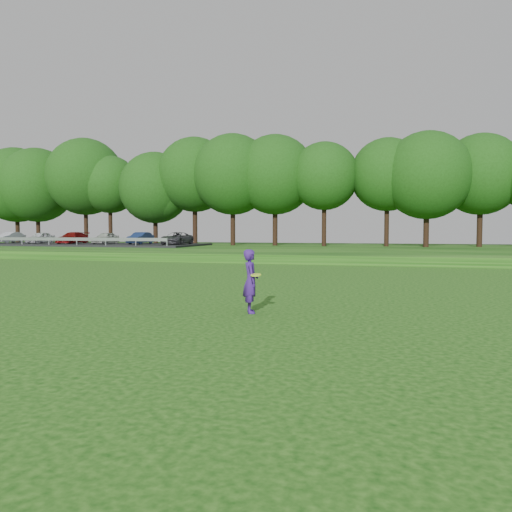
# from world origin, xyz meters

# --- Properties ---
(ground) EXTENTS (140.00, 140.00, 0.00)m
(ground) POSITION_xyz_m (0.00, 0.00, 0.00)
(ground) COLOR #0E3B0B
(ground) RESTS_ON ground
(berm) EXTENTS (130.00, 30.00, 0.60)m
(berm) POSITION_xyz_m (0.00, 34.00, 0.30)
(berm) COLOR #0E3B0B
(berm) RESTS_ON ground
(walking_path) EXTENTS (130.00, 1.60, 0.04)m
(walking_path) POSITION_xyz_m (0.00, 20.00, 0.02)
(walking_path) COLOR gray
(walking_path) RESTS_ON ground
(treeline) EXTENTS (104.00, 7.00, 15.00)m
(treeline) POSITION_xyz_m (0.00, 38.00, 8.10)
(treeline) COLOR #1A4610
(treeline) RESTS_ON berm
(parking_lot) EXTENTS (24.00, 9.00, 1.38)m
(parking_lot) POSITION_xyz_m (-23.52, 32.82, 1.06)
(parking_lot) COLOR black
(parking_lot) RESTS_ON berm
(woman) EXTENTS (0.67, 0.74, 1.69)m
(woman) POSITION_xyz_m (3.33, 0.51, 0.85)
(woman) COLOR #401B7D
(woman) RESTS_ON ground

